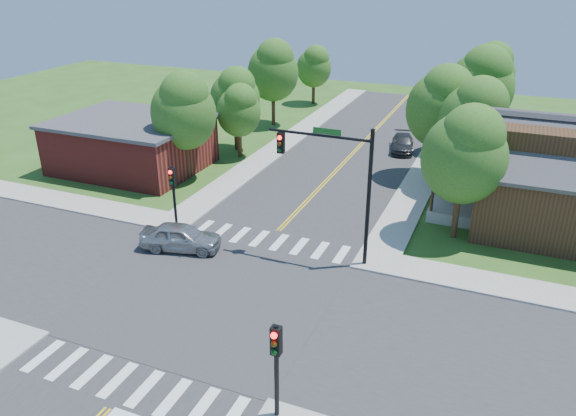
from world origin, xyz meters
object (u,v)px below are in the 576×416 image
at_px(house_ne, 574,174).
at_px(car_dgrey, 403,144).
at_px(signal_pole_se, 276,355).
at_px(car_silver, 181,237).
at_px(signal_pole_nw, 173,186).
at_px(signal_mast_ne, 336,172).

relative_size(house_ne, car_dgrey, 2.93).
relative_size(signal_pole_se, house_ne, 0.29).
distance_m(car_silver, car_dgrey, 22.49).
bearing_deg(signal_pole_se, signal_pole_nw, 135.00).
xyz_separation_m(signal_mast_ne, car_silver, (-7.85, -2.09, -4.12)).
height_order(signal_pole_se, car_silver, signal_pole_se).
bearing_deg(signal_mast_ne, signal_pole_nw, -179.93).
bearing_deg(signal_pole_se, signal_mast_ne, 98.56).
xyz_separation_m(house_ne, car_silver, (-19.05, -10.73, -2.59)).
relative_size(signal_pole_se, car_dgrey, 0.85).
relative_size(signal_pole_nw, house_ne, 0.29).
bearing_deg(signal_pole_se, house_ne, 64.42).
relative_size(signal_pole_se, signal_pole_nw, 1.00).
bearing_deg(car_silver, car_dgrey, -32.83).
height_order(signal_mast_ne, car_silver, signal_mast_ne).
bearing_deg(signal_pole_nw, car_dgrey, 64.57).
bearing_deg(signal_pole_se, car_dgrey, 93.96).
bearing_deg(signal_mast_ne, car_dgrey, 91.24).
xyz_separation_m(signal_mast_ne, signal_pole_se, (1.69, -11.21, -2.19)).
height_order(house_ne, car_dgrey, house_ne).
bearing_deg(signal_pole_nw, signal_mast_ne, 0.07).
height_order(signal_pole_se, car_dgrey, signal_pole_se).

